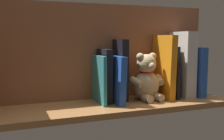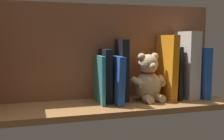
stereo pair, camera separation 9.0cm
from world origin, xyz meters
The scene contains 12 objects.
ground_plane centered at (0.00, 0.00, -1.10)cm, with size 96.47×26.85×2.20cm, color #9E6B3D.
shelf_back_panel centered at (0.00, -11.18, 19.69)cm, with size 96.47×1.50×39.39cm, color #92573A.
book_0 centered at (-39.26, -2.00, 10.75)cm, with size 3.04×16.05×21.50cm, color blue.
dictionary_thick_white centered at (-34.25, -2.84, 14.07)cm, with size 5.07×14.17×28.13cm, color silver.
book_1 centered at (-29.94, -4.61, 10.86)cm, with size 1.61×10.83×21.71cm, color black.
book_2 centered at (-27.47, -2.68, 8.06)cm, with size 1.41×14.69×16.11cm, color black.
book_3 centered at (-24.43, -2.29, 13.28)cm, with size 2.74×15.48×26.56cm, color orange.
teddy_bear centered at (-15.70, -1.05, 8.53)cm, with size 15.64×13.22×19.39cm.
book_4 centered at (-5.53, -4.73, 12.41)cm, with size 2.83×10.59×24.82cm, color black.
book_5 centered at (-1.92, -1.52, 9.20)cm, with size 2.48×17.01×18.39cm, color blue.
book_6 centered at (1.60, -4.02, 10.50)cm, with size 2.64×12.01×20.99cm, color black.
book_7 centered at (4.53, -2.50, 9.30)cm, with size 1.29×15.05×18.61cm, color teal.
Camera 2 is at (29.28, 100.58, 25.01)cm, focal length 43.91 mm.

